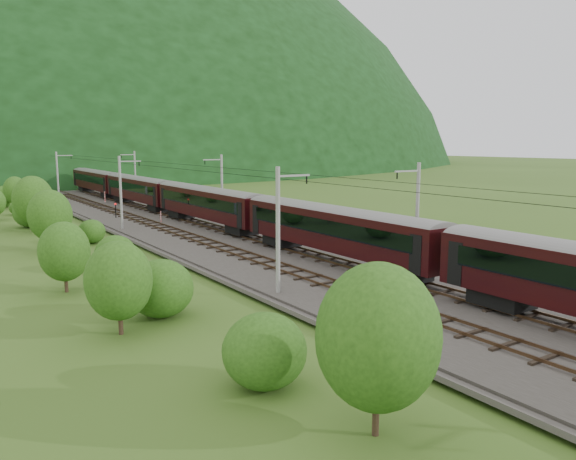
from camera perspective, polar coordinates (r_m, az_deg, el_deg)
ground at (r=39.71m, az=6.57°, el=-5.41°), size 600.00×600.00×0.00m
railbed at (r=47.54m, az=-1.23°, el=-2.78°), size 14.00×220.00×0.30m
track_left at (r=46.28m, az=-3.74°, el=-2.84°), size 2.40×220.00×0.27m
track_right at (r=48.80m, az=1.15°, el=-2.21°), size 2.40×220.00×0.27m
catenary_left at (r=64.34m, az=-16.57°, el=3.84°), size 2.54×192.28×8.00m
catenary_right at (r=68.93m, az=-6.79°, el=4.46°), size 2.54×192.28×8.00m
overhead_wires at (r=46.63m, az=-1.26°, el=5.61°), size 4.83×198.00×0.03m
train at (r=63.42m, az=-7.96°, el=3.20°), size 3.00×167.12×5.22m
hazard_post_near at (r=68.80m, az=-12.79°, el=1.33°), size 0.14×0.14×1.33m
hazard_post_far at (r=93.81m, az=-18.10°, el=3.21°), size 0.18×0.18×1.71m
signal at (r=74.24m, az=-17.11°, el=2.04°), size 0.21×0.21×1.86m
vegetation_left at (r=47.65m, az=-19.23°, el=-0.41°), size 10.64×145.69×6.19m
vegetation_right at (r=47.97m, az=17.35°, el=-1.69°), size 6.81×105.16×3.13m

